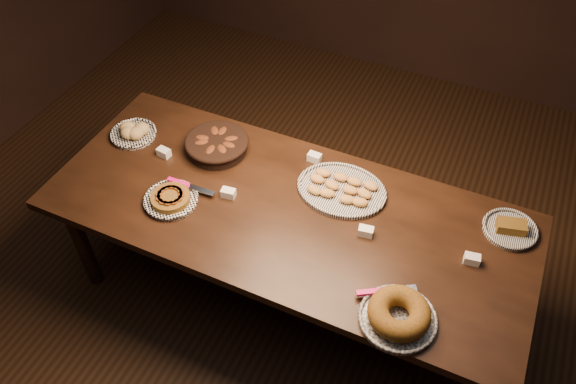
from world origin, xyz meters
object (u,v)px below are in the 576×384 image
at_px(buffet_table, 286,219).
at_px(apple_tart_plate, 171,199).
at_px(madeleine_platter, 342,189).
at_px(bundt_cake_plate, 398,315).

height_order(buffet_table, apple_tart_plate, apple_tart_plate).
bearing_deg(buffet_table, apple_tart_plate, -160.65).
xyz_separation_m(buffet_table, madeleine_platter, (0.20, 0.23, 0.09)).
distance_m(apple_tart_plate, bundt_cake_plate, 1.23).
distance_m(buffet_table, apple_tart_plate, 0.58).
xyz_separation_m(buffet_table, bundt_cake_plate, (0.68, -0.37, 0.12)).
bearing_deg(buffet_table, madeleine_platter, 48.06).
bearing_deg(madeleine_platter, bundt_cake_plate, -28.72).
bearing_deg(bundt_cake_plate, apple_tart_plate, 171.47).
relative_size(buffet_table, bundt_cake_plate, 6.56).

